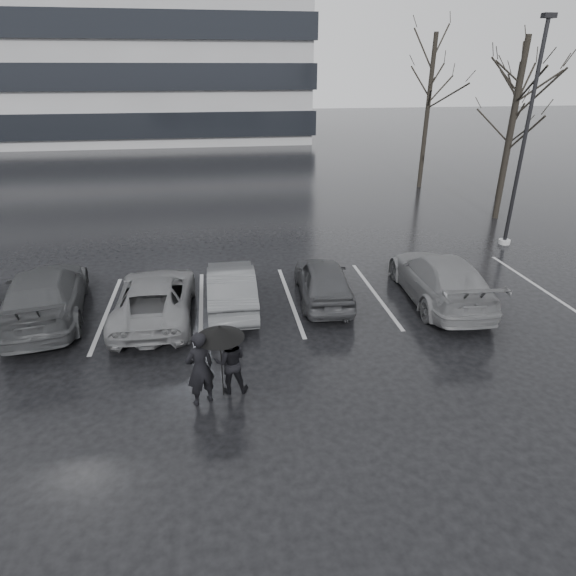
% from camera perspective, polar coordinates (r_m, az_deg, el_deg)
% --- Properties ---
extents(ground, '(160.00, 160.00, 0.00)m').
position_cam_1_polar(ground, '(13.02, -0.59, -6.31)').
color(ground, black).
rests_on(ground, ground).
extents(car_main, '(1.83, 3.95, 1.31)m').
position_cam_1_polar(car_main, '(15.06, 4.21, 0.92)').
color(car_main, black).
rests_on(car_main, ground).
extents(car_west_a, '(1.43, 4.02, 1.32)m').
position_cam_1_polar(car_west_a, '(14.65, -6.72, 0.13)').
color(car_west_a, '#323234').
rests_on(car_west_a, ground).
extents(car_west_b, '(2.19, 4.63, 1.28)m').
position_cam_1_polar(car_west_b, '(14.44, -15.49, -1.12)').
color(car_west_b, '#4B4B4E').
rests_on(car_west_b, ground).
extents(car_west_c, '(2.86, 5.41, 1.49)m').
position_cam_1_polar(car_west_c, '(15.56, -26.90, -0.66)').
color(car_west_c, black).
rests_on(car_west_c, ground).
extents(car_east, '(2.38, 5.20, 1.48)m').
position_cam_1_polar(car_east, '(15.72, 17.54, 1.17)').
color(car_east, '#4B4B4E').
rests_on(car_east, ground).
extents(pedestrian_left, '(0.76, 0.65, 1.75)m').
position_cam_1_polar(pedestrian_left, '(10.53, -10.40, -9.38)').
color(pedestrian_left, black).
rests_on(pedestrian_left, ground).
extents(pedestrian_right, '(0.78, 0.62, 1.54)m').
position_cam_1_polar(pedestrian_right, '(10.86, -6.85, -8.64)').
color(pedestrian_right, black).
rests_on(pedestrian_right, ground).
extents(umbrella, '(1.05, 1.05, 1.78)m').
position_cam_1_polar(umbrella, '(10.28, -8.12, -5.19)').
color(umbrella, black).
rests_on(umbrella, ground).
extents(lamp_post, '(0.46, 0.46, 8.43)m').
position_cam_1_polar(lamp_post, '(21.27, 26.05, 14.59)').
color(lamp_post, '#9C9C9F').
rests_on(lamp_post, ground).
extents(stall_stripes, '(19.72, 5.00, 0.00)m').
position_cam_1_polar(stall_stripes, '(15.14, -4.97, -1.71)').
color(stall_stripes, '#969698').
rests_on(stall_stripes, ground).
extents(tree_east, '(0.26, 0.26, 8.00)m').
position_cam_1_polar(tree_east, '(25.21, 24.89, 16.35)').
color(tree_east, black).
rests_on(tree_east, ground).
extents(tree_ne, '(0.26, 0.26, 7.00)m').
position_cam_1_polar(tree_ne, '(29.95, 24.76, 16.38)').
color(tree_ne, black).
rests_on(tree_ne, ground).
extents(tree_north, '(0.26, 0.26, 8.50)m').
position_cam_1_polar(tree_north, '(30.85, 16.16, 19.19)').
color(tree_north, black).
rests_on(tree_north, ground).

